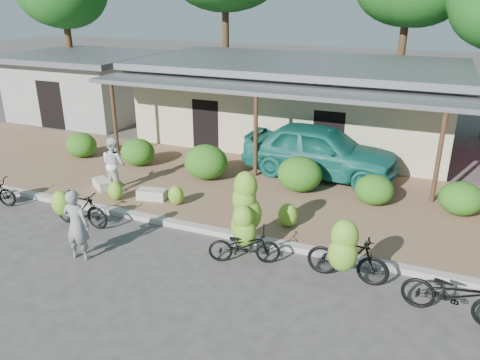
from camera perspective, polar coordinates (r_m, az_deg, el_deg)
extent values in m
plane|color=#3D3B39|center=(11.01, -9.71, -10.66)|extent=(100.00, 100.00, 0.00)
cube|color=#826446|center=(14.94, 0.36, -1.06)|extent=(60.00, 6.00, 0.12)
cube|color=#A8A399|center=(12.47, -4.89, -5.92)|extent=(60.00, 0.25, 0.15)
cube|color=beige|center=(19.93, 6.99, 9.11)|extent=(12.00, 6.00, 3.10)
cube|color=slate|center=(19.64, 7.22, 13.88)|extent=(13.00, 7.00, 0.25)
cube|color=black|center=(17.30, 4.21, 5.74)|extent=(1.40, 0.12, 2.20)
cube|color=slate|center=(15.92, 3.16, 11.03)|extent=(13.00, 2.00, 0.15)
cylinder|color=#4D341F|center=(18.12, -15.00, 6.86)|extent=(0.14, 0.14, 2.85)
cylinder|color=#4D341F|center=(15.45, 1.92, 5.08)|extent=(0.14, 0.14, 2.85)
cylinder|color=#4D341F|center=(14.55, 23.02, 2.26)|extent=(0.14, 0.14, 2.85)
cube|color=gray|center=(25.17, -18.29, 10.58)|extent=(6.00, 5.00, 2.90)
cube|color=slate|center=(24.95, -18.72, 14.12)|extent=(7.00, 6.00, 0.25)
cube|color=black|center=(23.47, -22.02, 8.48)|extent=(1.40, 0.12, 2.20)
cylinder|color=#4D341F|center=(28.07, -20.08, 15.03)|extent=(0.36, 0.36, 6.38)
cylinder|color=#4D341F|center=(26.12, -1.76, 17.67)|extent=(0.36, 0.36, 8.02)
cylinder|color=#4D341F|center=(24.44, 19.12, 14.83)|extent=(0.36, 0.36, 6.80)
ellipsoid|color=#1C5B14|center=(18.55, -18.78, 4.05)|extent=(1.17, 1.05, 0.91)
ellipsoid|color=#1C5B14|center=(17.09, -12.35, 3.33)|extent=(1.23, 1.11, 0.96)
ellipsoid|color=#1C5B14|center=(15.47, -4.19, 2.21)|extent=(1.47, 1.32, 1.15)
ellipsoid|color=#1C5B14|center=(14.58, 7.28, 0.72)|extent=(1.39, 1.25, 1.08)
ellipsoid|color=#1C5B14|center=(14.12, 16.05, -1.15)|extent=(1.12, 1.01, 0.87)
ellipsoid|color=#1C5B14|center=(14.30, 25.32, -2.06)|extent=(1.19, 1.07, 0.93)
imported|color=black|center=(13.22, -18.84, -3.36)|extent=(1.67, 0.51, 1.00)
ellipsoid|color=#7AAD2B|center=(12.60, -20.93, -2.64)|extent=(0.53, 0.45, 0.66)
imported|color=black|center=(10.91, 0.52, -7.97)|extent=(1.76, 1.09, 0.87)
ellipsoid|color=#7AAD2B|center=(11.30, 0.41, -5.73)|extent=(0.62, 0.53, 0.78)
ellipsoid|color=#7AAD2B|center=(11.14, 0.93, -4.10)|extent=(0.69, 0.59, 0.87)
ellipsoid|color=#7AAD2B|center=(10.98, 0.53, -2.36)|extent=(0.59, 0.50, 0.73)
ellipsoid|color=#7AAD2B|center=(10.85, 0.69, -0.73)|extent=(0.57, 0.48, 0.71)
ellipsoid|color=#7AAD2B|center=(10.97, 0.58, -6.35)|extent=(0.58, 0.49, 0.72)
ellipsoid|color=#7AAD2B|center=(10.80, 0.37, -4.62)|extent=(0.50, 0.42, 0.62)
imported|color=black|center=(10.50, 13.00, -9.25)|extent=(1.81, 0.56, 1.08)
ellipsoid|color=#7AAD2B|center=(9.71, 12.40, -8.80)|extent=(0.60, 0.51, 0.75)
ellipsoid|color=#7AAD2B|center=(9.57, 12.65, -6.65)|extent=(0.56, 0.47, 0.70)
imported|color=black|center=(10.04, 24.71, -12.58)|extent=(2.02, 0.92, 1.03)
ellipsoid|color=#7AAD2B|center=(14.36, -14.94, -1.27)|extent=(0.47, 0.40, 0.59)
ellipsoid|color=#7AAD2B|center=(13.70, -7.81, -1.86)|extent=(0.46, 0.40, 0.58)
ellipsoid|color=#7AAD2B|center=(12.37, 5.85, -4.28)|extent=(0.52, 0.44, 0.65)
cube|color=beige|center=(14.24, -10.68, -1.72)|extent=(0.91, 0.55, 0.30)
cube|color=beige|center=(15.40, -16.47, -0.47)|extent=(0.84, 0.73, 0.28)
imported|color=gray|center=(11.50, -19.30, -5.20)|extent=(0.68, 0.49, 1.75)
imported|color=white|center=(15.01, -15.08, 1.94)|extent=(0.97, 0.86, 1.67)
imported|color=#176A5F|center=(15.87, 9.74, 3.61)|extent=(5.25, 2.35, 1.75)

